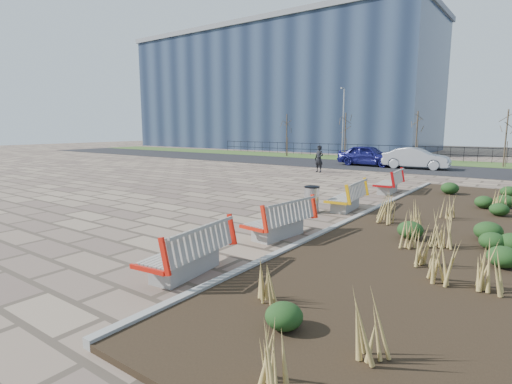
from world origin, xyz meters
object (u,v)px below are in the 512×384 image
Objects in this scene: bench_c at (346,196)px; car_blue at (368,155)px; bench_d at (388,182)px; car_silver at (416,158)px; pedestrian at (319,159)px; lamp_west at (343,124)px; bench_b at (278,218)px; bench_a at (185,249)px; litter_bin at (312,200)px.

car_blue reaches higher than bench_c.
car_silver reaches higher than bench_d.
bench_c is 15.74m from car_silver.
bench_d is 12.42m from car_blue.
pedestrian is (-6.14, 5.49, 0.35)m from bench_d.
pedestrian is 0.28× the size of lamp_west.
bench_b is 0.49× the size of car_silver.
bench_a is 0.35× the size of lamp_west.
lamp_west is (-3.87, 4.09, 2.27)m from car_blue.
litter_bin is (-0.76, -1.02, -0.07)m from bench_c.
bench_b is at bearing -162.76° from car_blue.
pedestrian is 5.90m from car_blue.
car_silver reaches higher than litter_bin.
bench_d is 11.33m from car_silver.
lamp_west reaches higher than pedestrian.
lamp_west is (-9.00, 27.36, 2.54)m from bench_a.
bench_a is 23.83m from car_blue.
car_blue is at bearing 110.37° from bench_b.
bench_b and bench_c have the same top height.
lamp_west is (-9.00, 15.40, 2.54)m from bench_d.
bench_d is 0.35× the size of lamp_west.
pedestrian reaches higher than bench_b.
bench_d is at bearing -152.76° from car_blue.
bench_c is 1.00× the size of bench_d.
bench_c is 4.45m from bench_d.
bench_c is at bearing -46.04° from pedestrian.
litter_bin is at bearing -162.54° from car_blue.
litter_bin is 16.70m from car_silver.
bench_a is at bearing -71.79° from lamp_west.
bench_b is (0.00, 3.28, 0.00)m from bench_a.
car_silver reaches higher than bench_b.
pedestrian is at bearing 116.17° from litter_bin.
bench_a and bench_b have the same top height.
bench_c is 1.27m from litter_bin.
car_silver is at bearing 87.42° from bench_a.
bench_d is at bearing 83.14° from bench_a.
pedestrian reaches higher than car_silver.
car_blue is at bearing 102.66° from bench_c.
car_blue is (-5.13, 11.31, 0.27)m from bench_d.
litter_bin is 0.20× the size of car_blue.
pedestrian is (-6.14, 14.17, 0.35)m from bench_b.
lamp_west is (-9.00, 24.08, 2.54)m from bench_b.
lamp_west reaches higher than bench_b.
car_silver is 0.72× the size of lamp_west.
pedestrian is (-6.14, 9.94, 0.35)m from bench_c.
bench_b is at bearing -76.75° from litter_bin.
bench_c is at bearing -159.12° from car_blue.
litter_bin is at bearing 178.52° from car_silver.
litter_bin is (-0.76, 6.49, -0.07)m from bench_a.
bench_a is at bearing -95.64° from bench_d.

